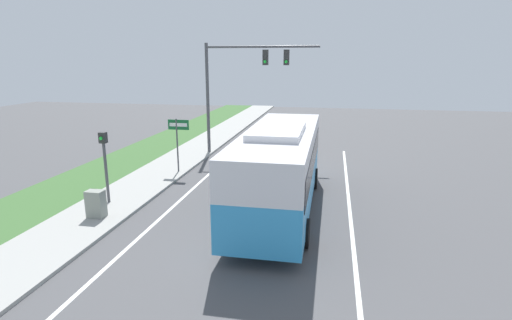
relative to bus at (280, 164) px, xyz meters
name	(u,v)px	position (x,y,z in m)	size (l,w,h in m)	color
ground_plane	(241,246)	(-0.78, -3.46, -1.94)	(80.00, 80.00, 0.00)	#4C4C4F
sidewalk	(71,230)	(-6.98, -3.46, -1.88)	(2.80, 80.00, 0.12)	#9E9E99
lane_divider_near	(139,237)	(-4.38, -3.46, -1.94)	(0.14, 30.00, 0.01)	silver
lane_divider_far	(354,256)	(2.82, -3.46, -1.94)	(0.14, 30.00, 0.01)	silver
bus	(280,164)	(0.00, 0.00, 0.00)	(2.78, 10.08, 3.51)	#3393D1
signal_gantry	(239,76)	(-3.76, 9.23, 3.03)	(7.01, 0.41, 6.94)	#4C4C51
pedestrian_signal	(105,156)	(-7.12, -0.72, 0.16)	(0.28, 0.34, 3.09)	#4C4C51
street_sign	(178,136)	(-5.97, 4.37, 0.12)	(1.14, 0.08, 2.96)	#4C4C51
utility_cabinet	(96,204)	(-6.68, -2.29, -1.30)	(0.65, 0.44, 1.04)	gray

